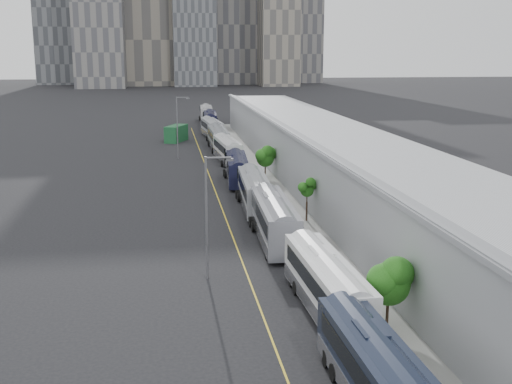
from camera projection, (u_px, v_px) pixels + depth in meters
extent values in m
cube|color=gray|center=(334.00, 219.00, 62.82)|extent=(10.00, 170.00, 0.12)
cube|color=gold|center=(228.00, 224.00, 61.37)|extent=(0.12, 160.00, 0.02)
cube|color=gray|center=(375.00, 185.00, 62.66)|extent=(12.00, 160.00, 6.80)
cube|color=gray|center=(376.00, 160.00, 62.13)|extent=(12.45, 160.40, 2.57)
cube|color=gray|center=(317.00, 150.00, 61.07)|extent=(0.30, 160.00, 0.40)
cube|color=slate|center=(193.00, 0.00, 300.70)|extent=(20.00, 20.00, 80.00)
cube|color=gray|center=(279.00, 11.00, 302.47)|extent=(18.00, 18.00, 70.00)
cube|color=black|center=(379.00, 377.00, 28.82)|extent=(2.76, 12.35, 2.98)
cube|color=black|center=(381.00, 368.00, 28.53)|extent=(2.78, 10.87, 1.01)
cube|color=black|center=(371.00, 330.00, 29.85)|extent=(1.28, 2.11, 0.28)
cube|color=white|center=(326.00, 284.00, 40.15)|extent=(2.92, 12.76, 3.07)
cube|color=black|center=(327.00, 277.00, 39.84)|extent=(2.94, 11.24, 1.05)
cube|color=silver|center=(326.00, 299.00, 40.36)|extent=(2.96, 12.51, 0.98)
cube|color=white|center=(321.00, 252.00, 41.20)|extent=(1.33, 2.19, 0.29)
cube|color=slate|center=(274.00, 220.00, 55.16)|extent=(3.14, 13.51, 3.25)
cube|color=black|center=(274.00, 214.00, 54.83)|extent=(3.15, 11.90, 1.11)
cube|color=silver|center=(274.00, 231.00, 55.38)|extent=(3.17, 13.24, 1.04)
cube|color=slate|center=(271.00, 196.00, 56.27)|extent=(1.42, 2.32, 0.31)
cube|color=#95989E|center=(254.00, 191.00, 67.03)|extent=(3.17, 12.91, 3.10)
cube|color=black|center=(255.00, 186.00, 66.72)|extent=(3.15, 11.38, 1.05)
cube|color=silver|center=(254.00, 200.00, 67.24)|extent=(3.19, 12.65, 0.99)
cube|color=#95989E|center=(252.00, 172.00, 68.10)|extent=(1.38, 2.22, 0.30)
cube|color=black|center=(237.00, 169.00, 80.39)|extent=(3.29, 12.20, 2.92)
cube|color=black|center=(237.00, 165.00, 80.10)|extent=(3.24, 10.76, 0.99)
cube|color=silver|center=(237.00, 176.00, 80.59)|extent=(3.31, 11.96, 0.93)
cube|color=black|center=(236.00, 154.00, 81.40)|extent=(1.35, 2.12, 0.28)
cube|color=white|center=(227.00, 150.00, 95.87)|extent=(3.29, 12.49, 2.99)
cube|color=black|center=(227.00, 146.00, 95.58)|extent=(3.25, 11.01, 1.02)
cube|color=silver|center=(227.00, 156.00, 96.08)|extent=(3.32, 12.25, 0.96)
cube|color=white|center=(226.00, 137.00, 96.90)|extent=(1.37, 2.17, 0.29)
cube|color=gray|center=(218.00, 138.00, 108.05)|extent=(2.70, 13.05, 3.16)
cube|color=black|center=(218.00, 135.00, 107.73)|extent=(2.75, 11.49, 1.07)
cube|color=silver|center=(218.00, 144.00, 108.26)|extent=(2.73, 12.79, 1.01)
cube|color=gray|center=(217.00, 127.00, 109.13)|extent=(1.32, 2.21, 0.30)
cube|color=#9EA2A8|center=(212.00, 128.00, 122.76)|extent=(3.47, 12.54, 3.00)
cube|color=black|center=(212.00, 125.00, 122.46)|extent=(3.41, 11.06, 1.02)
cube|color=silver|center=(212.00, 133.00, 122.97)|extent=(3.49, 12.29, 0.96)
cube|color=#9EA2A8|center=(211.00, 119.00, 123.79)|extent=(1.40, 2.19, 0.29)
cube|color=black|center=(210.00, 120.00, 135.96)|extent=(3.34, 13.10, 3.14)
cube|color=black|center=(210.00, 118.00, 135.64)|extent=(3.31, 11.55, 1.07)
cube|color=silver|center=(210.00, 125.00, 136.17)|extent=(3.37, 12.84, 1.01)
cube|color=black|center=(210.00, 111.00, 137.03)|extent=(1.42, 2.27, 0.30)
cube|color=#BBBBBD|center=(206.00, 114.00, 149.29)|extent=(3.30, 13.39, 3.22)
cube|color=black|center=(206.00, 112.00, 148.97)|extent=(3.29, 11.80, 1.09)
cube|color=silver|center=(206.00, 118.00, 149.51)|extent=(3.33, 13.12, 1.03)
cube|color=#BBBBBD|center=(206.00, 106.00, 150.40)|extent=(1.44, 2.31, 0.31)
cylinder|color=black|center=(388.00, 305.00, 37.79)|extent=(0.18, 0.18, 3.11)
sphere|color=#1B5012|center=(389.00, 278.00, 37.43)|extent=(2.56, 2.56, 2.56)
cylinder|color=black|center=(307.00, 205.00, 61.83)|extent=(0.18, 0.18, 3.42)
sphere|color=#1B5012|center=(307.00, 188.00, 61.48)|extent=(1.30, 1.30, 1.30)
cylinder|color=black|center=(265.00, 167.00, 83.57)|extent=(0.18, 0.18, 2.87)
sphere|color=#1B5012|center=(265.00, 155.00, 83.24)|extent=(2.33, 2.33, 2.33)
cylinder|color=#59595E|center=(207.00, 219.00, 45.63)|extent=(0.18, 0.18, 8.99)
cylinder|color=#59595E|center=(218.00, 158.00, 44.81)|extent=(1.80, 0.14, 0.14)
cube|color=#59595E|center=(230.00, 160.00, 44.95)|extent=(0.50, 0.22, 0.18)
cylinder|color=#59595E|center=(177.00, 128.00, 97.66)|extent=(0.18, 0.18, 9.49)
cylinder|color=#59595E|center=(182.00, 97.00, 96.79)|extent=(1.80, 0.14, 0.14)
cube|color=#59595E|center=(188.00, 98.00, 96.93)|extent=(0.50, 0.22, 0.18)
cube|color=#164926|center=(176.00, 134.00, 117.41)|extent=(4.56, 6.62, 2.96)
imported|color=black|center=(176.00, 132.00, 124.70)|extent=(4.58, 6.13, 1.55)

